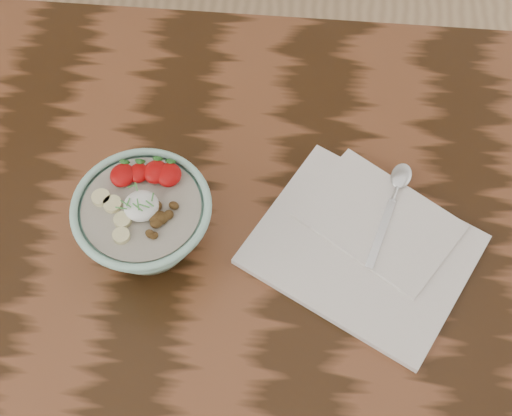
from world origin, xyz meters
The scene contains 4 objects.
table centered at (0.00, 0.00, 65.70)cm, with size 160.00×90.00×75.00cm.
breakfast_bowl centered at (-0.62, 2.20, 80.91)cm, with size 17.38×17.38×11.49cm.
napkin centered at (27.93, 4.16, 75.70)cm, with size 34.15×32.03×1.66cm.
spoon centered at (31.79, 12.02, 77.04)cm, with size 6.83×16.92×0.90cm.
Camera 1 is at (17.15, -40.14, 159.57)cm, focal length 50.00 mm.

